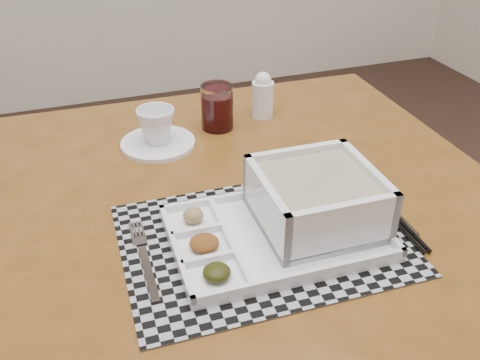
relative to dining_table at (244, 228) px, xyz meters
name	(u,v)px	position (x,y,z in m)	size (l,w,h in m)	color
dining_table	(244,228)	(0.00, 0.00, 0.00)	(0.95, 0.95, 0.69)	#5C3710
placemat	(262,239)	(-0.02, -0.13, 0.07)	(0.43, 0.31, 0.00)	#9B9BA2
serving_tray	(305,210)	(0.06, -0.12, 0.11)	(0.33, 0.23, 0.10)	white
fork	(144,257)	(-0.20, -0.11, 0.08)	(0.02, 0.19, 0.00)	#B8B8BF
spoon	(373,190)	(0.22, -0.07, 0.08)	(0.04, 0.18, 0.01)	#B8B8BF
chopsticks	(385,208)	(0.20, -0.12, 0.08)	(0.02, 0.24, 0.01)	black
saucer	(158,144)	(-0.10, 0.23, 0.08)	(0.15, 0.15, 0.01)	white
cup	(156,126)	(-0.10, 0.23, 0.12)	(0.08, 0.08, 0.07)	white
juice_glass	(217,109)	(0.04, 0.27, 0.12)	(0.07, 0.07, 0.10)	white
creamer_bottle	(263,96)	(0.15, 0.29, 0.12)	(0.05, 0.05, 0.10)	white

